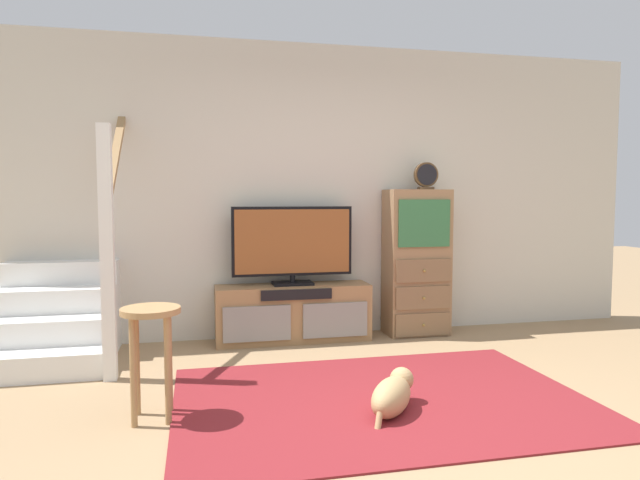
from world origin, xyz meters
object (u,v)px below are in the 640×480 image
object	(u,v)px
desk_clock	(426,176)
bar_stool_near	(151,336)
television	(293,243)
media_console	(293,313)
dog	(393,394)
side_cabinet	(417,262)

from	to	relation	value
desk_clock	bar_stool_near	size ratio (longest dim) A/B	0.38
bar_stool_near	television	bearing A→B (deg)	55.65
media_console	desk_clock	xyz separation A→B (m)	(1.26, -0.00, 1.24)
desk_clock	dog	xyz separation A→B (m)	(-0.97, -1.80, -1.38)
television	desk_clock	size ratio (longest dim) A/B	4.29
media_console	side_cabinet	xyz separation A→B (m)	(1.18, 0.01, 0.43)
media_console	dog	world-z (taller)	media_console
media_console	dog	distance (m)	1.84
side_cabinet	bar_stool_near	distance (m)	2.80
television	side_cabinet	bearing A→B (deg)	-0.66
television	dog	xyz separation A→B (m)	(0.29, -1.83, -0.77)
media_console	bar_stool_near	world-z (taller)	bar_stool_near
desk_clock	bar_stool_near	distance (m)	3.02
side_cabinet	bar_stool_near	size ratio (longest dim) A/B	2.07
desk_clock	dog	bearing A→B (deg)	-118.16
television	bar_stool_near	bearing A→B (deg)	-124.35
television	side_cabinet	distance (m)	1.20
side_cabinet	media_console	bearing A→B (deg)	-179.51
media_console	bar_stool_near	distance (m)	1.95
side_cabinet	desk_clock	bearing A→B (deg)	-10.99
media_console	desk_clock	bearing A→B (deg)	-0.22
bar_stool_near	media_console	bearing A→B (deg)	55.26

